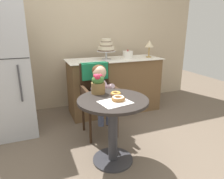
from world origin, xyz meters
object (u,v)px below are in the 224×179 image
(cafe_table, at_px, (113,118))
(table_lamp, at_px, (149,44))
(flower_vase, at_px, (98,83))
(refrigerator, at_px, (5,72))
(tiered_cake_stand, at_px, (106,47))
(round_layer_cake, at_px, (128,55))
(donut_front, at_px, (118,98))
(seated_child, at_px, (100,88))
(donut_mid, at_px, (116,94))
(wicker_chair, at_px, (97,87))

(cafe_table, bearing_deg, table_lamp, 47.01)
(flower_vase, bearing_deg, refrigerator, 138.06)
(tiered_cake_stand, distance_m, round_layer_cake, 0.41)
(round_layer_cake, height_order, refrigerator, refrigerator)
(round_layer_cake, relative_size, table_lamp, 0.60)
(donut_front, height_order, refrigerator, refrigerator)
(round_layer_cake, distance_m, table_lamp, 0.41)
(seated_child, bearing_deg, round_layer_cake, 45.80)
(refrigerator, bearing_deg, donut_front, -47.27)
(donut_mid, xyz_separation_m, refrigerator, (-1.12, 1.01, 0.11))
(cafe_table, height_order, wicker_chair, wicker_chair)
(cafe_table, bearing_deg, donut_front, -67.02)
(cafe_table, distance_m, flower_vase, 0.40)
(donut_front, bearing_deg, refrigerator, 132.73)
(donut_mid, distance_m, table_lamp, 1.65)
(cafe_table, distance_m, seated_child, 0.57)
(seated_child, xyz_separation_m, tiered_cake_stand, (0.36, 0.75, 0.42))
(donut_front, height_order, donut_mid, donut_front)
(wicker_chair, bearing_deg, donut_mid, -92.15)
(donut_mid, xyz_separation_m, table_lamp, (1.10, 1.17, 0.38))
(wicker_chair, xyz_separation_m, tiered_cake_stand, (0.36, 0.60, 0.46))
(refrigerator, bearing_deg, tiered_cake_stand, 7.81)
(flower_vase, distance_m, table_lamp, 1.64)
(donut_mid, distance_m, refrigerator, 1.51)
(wicker_chair, distance_m, seated_child, 0.16)
(wicker_chair, relative_size, donut_mid, 8.19)
(flower_vase, height_order, tiered_cake_stand, tiered_cake_stand)
(donut_mid, bearing_deg, seated_child, 92.08)
(tiered_cake_stand, bearing_deg, round_layer_cake, 2.15)
(donut_front, relative_size, refrigerator, 0.08)
(cafe_table, height_order, round_layer_cake, round_layer_cake)
(cafe_table, distance_m, donut_mid, 0.26)
(tiered_cake_stand, height_order, round_layer_cake, tiered_cake_stand)
(seated_child, distance_m, donut_front, 0.62)
(flower_vase, relative_size, round_layer_cake, 1.30)
(wicker_chair, xyz_separation_m, round_layer_cake, (0.75, 0.61, 0.32))
(donut_mid, xyz_separation_m, tiered_cake_stand, (0.34, 1.21, 0.36))
(table_lamp, bearing_deg, round_layer_cake, 170.98)
(cafe_table, height_order, refrigerator, refrigerator)
(donut_mid, bearing_deg, wicker_chair, 91.56)
(cafe_table, xyz_separation_m, tiered_cake_stand, (0.41, 1.30, 0.59))
(tiered_cake_stand, bearing_deg, wicker_chair, -120.91)
(seated_child, relative_size, donut_mid, 6.24)
(cafe_table, bearing_deg, round_layer_cake, 58.74)
(donut_mid, xyz_separation_m, flower_vase, (-0.15, 0.14, 0.09))
(donut_front, relative_size, donut_mid, 1.18)
(wicker_chair, distance_m, refrigerator, 1.19)
(tiered_cake_stand, bearing_deg, cafe_table, -107.46)
(donut_front, bearing_deg, table_lamp, 49.23)
(seated_child, height_order, refrigerator, refrigerator)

